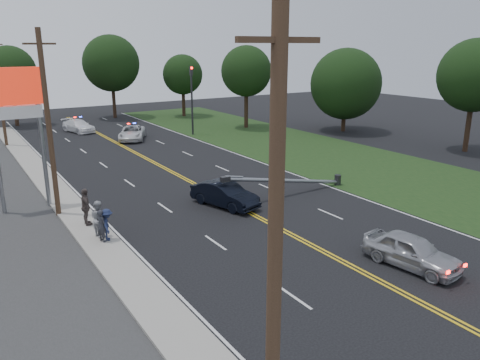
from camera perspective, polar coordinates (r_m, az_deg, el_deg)
ground at (r=21.76m, az=10.97°, el=-8.99°), size 120.00×120.00×0.00m
sidewalk at (r=26.32m, az=-18.60°, el=-4.92°), size 1.80×70.00×0.12m
grass_verge at (r=37.57m, az=15.61°, el=1.45°), size 12.00×80.00×0.01m
centerline_yellow at (r=29.25m, az=-2.51°, el=-2.06°), size 0.36×80.00×0.00m
pylon_sign at (r=28.48m, az=-25.84°, el=8.22°), size 3.20×0.35×8.00m
traffic_signal at (r=49.59m, az=-5.90°, el=10.32°), size 0.28×0.41×7.05m
fallen_streetlight at (r=29.68m, az=6.43°, el=-0.05°), size 9.36×0.44×1.91m
utility_pole_near at (r=8.66m, az=4.22°, el=-11.70°), size 1.60×0.28×10.00m
utility_pole_mid at (r=26.82m, az=-22.29°, el=6.25°), size 1.60×0.28×10.00m
tree_6 at (r=60.85m, az=-26.22°, el=11.82°), size 5.70×5.70×9.15m
tree_7 at (r=63.49m, az=-15.43°, el=13.54°), size 7.13×7.13×10.48m
tree_8 at (r=63.19m, az=-7.01°, el=12.63°), size 5.19×5.19×8.04m
tree_9 at (r=53.60m, az=0.77°, el=13.12°), size 5.63×5.63×9.17m
tree_12 at (r=45.65m, az=26.73°, el=11.31°), size 6.24×6.24×9.77m
tree_13 at (r=52.60m, az=12.77°, el=11.34°), size 7.58×7.58×8.91m
crashed_sedan at (r=27.41m, az=-1.88°, el=-1.76°), size 2.71×4.62×1.44m
waiting_sedan at (r=21.35m, az=20.19°, el=-8.13°), size 2.26×4.39×1.43m
emergency_a at (r=48.22m, az=-13.02°, el=5.61°), size 4.26×5.47×1.38m
emergency_b at (r=54.18m, az=-19.09°, el=6.25°), size 3.05×4.97×1.34m
bystander_a at (r=23.17m, az=-16.53°, el=-5.35°), size 0.56×0.67×1.58m
bystander_b at (r=23.80m, az=-16.83°, el=-4.51°), size 0.87×1.01×1.81m
bystander_c at (r=23.26m, az=-15.88°, el=-5.25°), size 0.82×1.12×1.55m
bystander_d at (r=25.41m, az=-18.28°, el=-3.14°), size 0.51×1.16×1.96m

